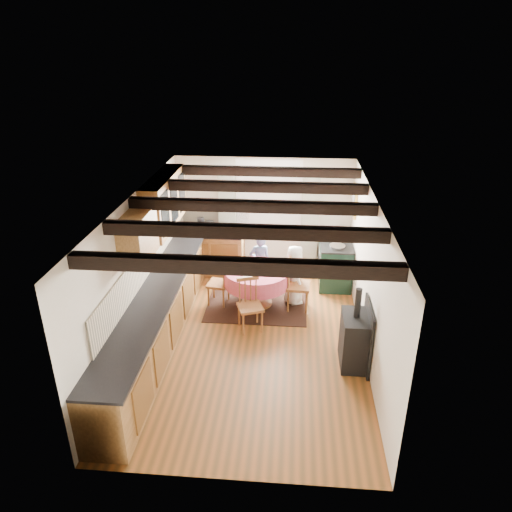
# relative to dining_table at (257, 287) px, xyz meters

# --- Properties ---
(floor) EXTENTS (3.60, 5.50, 0.00)m
(floor) POSITION_rel_dining_table_xyz_m (0.01, -1.14, -0.36)
(floor) COLOR brown
(floor) RESTS_ON ground
(ceiling) EXTENTS (3.60, 5.50, 0.00)m
(ceiling) POSITION_rel_dining_table_xyz_m (0.01, -1.14, 2.04)
(ceiling) COLOR white
(ceiling) RESTS_ON ground
(wall_back) EXTENTS (3.60, 0.00, 2.40)m
(wall_back) POSITION_rel_dining_table_xyz_m (0.01, 1.61, 0.84)
(wall_back) COLOR silver
(wall_back) RESTS_ON ground
(wall_front) EXTENTS (3.60, 0.00, 2.40)m
(wall_front) POSITION_rel_dining_table_xyz_m (0.01, -3.89, 0.84)
(wall_front) COLOR silver
(wall_front) RESTS_ON ground
(wall_left) EXTENTS (0.00, 5.50, 2.40)m
(wall_left) POSITION_rel_dining_table_xyz_m (-1.79, -1.14, 0.84)
(wall_left) COLOR silver
(wall_left) RESTS_ON ground
(wall_right) EXTENTS (0.00, 5.50, 2.40)m
(wall_right) POSITION_rel_dining_table_xyz_m (1.81, -1.14, 0.84)
(wall_right) COLOR silver
(wall_right) RESTS_ON ground
(beam_a) EXTENTS (3.60, 0.16, 0.16)m
(beam_a) POSITION_rel_dining_table_xyz_m (0.01, -3.14, 1.95)
(beam_a) COLOR black
(beam_a) RESTS_ON ceiling
(beam_b) EXTENTS (3.60, 0.16, 0.16)m
(beam_b) POSITION_rel_dining_table_xyz_m (0.01, -2.14, 1.95)
(beam_b) COLOR black
(beam_b) RESTS_ON ceiling
(beam_c) EXTENTS (3.60, 0.16, 0.16)m
(beam_c) POSITION_rel_dining_table_xyz_m (0.01, -1.14, 1.95)
(beam_c) COLOR black
(beam_c) RESTS_ON ceiling
(beam_d) EXTENTS (3.60, 0.16, 0.16)m
(beam_d) POSITION_rel_dining_table_xyz_m (0.01, -0.14, 1.95)
(beam_d) COLOR black
(beam_d) RESTS_ON ceiling
(beam_e) EXTENTS (3.60, 0.16, 0.16)m
(beam_e) POSITION_rel_dining_table_xyz_m (0.01, 0.86, 1.95)
(beam_e) COLOR black
(beam_e) RESTS_ON ceiling
(splash_left) EXTENTS (0.02, 4.50, 0.55)m
(splash_left) POSITION_rel_dining_table_xyz_m (-1.77, -0.84, 0.84)
(splash_left) COLOR beige
(splash_left) RESTS_ON wall_left
(splash_back) EXTENTS (1.40, 0.02, 0.55)m
(splash_back) POSITION_rel_dining_table_xyz_m (-0.99, 1.59, 0.84)
(splash_back) COLOR beige
(splash_back) RESTS_ON wall_back
(base_cabinet_left) EXTENTS (0.60, 5.30, 0.88)m
(base_cabinet_left) POSITION_rel_dining_table_xyz_m (-1.49, -1.14, 0.08)
(base_cabinet_left) COLOR #A3713D
(base_cabinet_left) RESTS_ON floor
(base_cabinet_back) EXTENTS (1.30, 0.60, 0.88)m
(base_cabinet_back) POSITION_rel_dining_table_xyz_m (-1.04, 1.31, 0.08)
(base_cabinet_back) COLOR #A3713D
(base_cabinet_back) RESTS_ON floor
(worktop_left) EXTENTS (0.64, 5.30, 0.04)m
(worktop_left) POSITION_rel_dining_table_xyz_m (-1.47, -1.14, 0.54)
(worktop_left) COLOR black
(worktop_left) RESTS_ON base_cabinet_left
(worktop_back) EXTENTS (1.30, 0.64, 0.04)m
(worktop_back) POSITION_rel_dining_table_xyz_m (-1.04, 1.29, 0.54)
(worktop_back) COLOR black
(worktop_back) RESTS_ON base_cabinet_back
(wall_cabinet_glass) EXTENTS (0.34, 1.80, 0.90)m
(wall_cabinet_glass) POSITION_rel_dining_table_xyz_m (-1.62, 0.06, 1.59)
(wall_cabinet_glass) COLOR #A3713D
(wall_cabinet_glass) RESTS_ON wall_left
(wall_cabinet_solid) EXTENTS (0.34, 0.90, 0.70)m
(wall_cabinet_solid) POSITION_rel_dining_table_xyz_m (-1.62, -1.44, 1.54)
(wall_cabinet_solid) COLOR #A3713D
(wall_cabinet_solid) RESTS_ON wall_left
(window_frame) EXTENTS (1.34, 0.03, 1.54)m
(window_frame) POSITION_rel_dining_table_xyz_m (0.11, 1.59, 1.24)
(window_frame) COLOR white
(window_frame) RESTS_ON wall_back
(window_pane) EXTENTS (1.20, 0.01, 1.40)m
(window_pane) POSITION_rel_dining_table_xyz_m (0.11, 1.60, 1.24)
(window_pane) COLOR white
(window_pane) RESTS_ON wall_back
(curtain_left) EXTENTS (0.35, 0.10, 2.10)m
(curtain_left) POSITION_rel_dining_table_xyz_m (-0.74, 1.51, 0.74)
(curtain_left) COLOR #9AA882
(curtain_left) RESTS_ON wall_back
(curtain_right) EXTENTS (0.35, 0.10, 2.10)m
(curtain_right) POSITION_rel_dining_table_xyz_m (0.96, 1.51, 0.74)
(curtain_right) COLOR #9AA882
(curtain_right) RESTS_ON wall_back
(curtain_rod) EXTENTS (2.00, 0.03, 0.03)m
(curtain_rod) POSITION_rel_dining_table_xyz_m (0.11, 1.51, 1.84)
(curtain_rod) COLOR black
(curtain_rod) RESTS_ON wall_back
(wall_picture) EXTENTS (0.04, 0.50, 0.60)m
(wall_picture) POSITION_rel_dining_table_xyz_m (1.78, 1.16, 1.34)
(wall_picture) COLOR gold
(wall_picture) RESTS_ON wall_right
(wall_plate) EXTENTS (0.30, 0.02, 0.30)m
(wall_plate) POSITION_rel_dining_table_xyz_m (1.06, 1.58, 1.34)
(wall_plate) COLOR silver
(wall_plate) RESTS_ON wall_back
(rug) EXTENTS (1.83, 1.43, 0.01)m
(rug) POSITION_rel_dining_table_xyz_m (0.00, 0.00, -0.35)
(rug) COLOR black
(rug) RESTS_ON floor
(dining_table) EXTENTS (1.19, 1.19, 0.72)m
(dining_table) POSITION_rel_dining_table_xyz_m (0.00, 0.00, 0.00)
(dining_table) COLOR #B62E3B
(dining_table) RESTS_ON floor
(chair_near) EXTENTS (0.52, 0.53, 0.93)m
(chair_near) POSITION_rel_dining_table_xyz_m (-0.04, -0.83, 0.10)
(chair_near) COLOR #995429
(chair_near) RESTS_ON floor
(chair_left) EXTENTS (0.46, 0.44, 0.89)m
(chair_left) POSITION_rel_dining_table_xyz_m (-0.72, -0.01, 0.08)
(chair_left) COLOR #995429
(chair_left) RESTS_ON floor
(chair_right) EXTENTS (0.48, 0.46, 1.00)m
(chair_right) POSITION_rel_dining_table_xyz_m (0.76, -0.07, 0.14)
(chair_right) COLOR #995429
(chair_right) RESTS_ON floor
(aga_range) EXTENTS (0.63, 0.98, 0.90)m
(aga_range) POSITION_rel_dining_table_xyz_m (1.48, 0.98, 0.09)
(aga_range) COLOR black
(aga_range) RESTS_ON floor
(cast_iron_stove) EXTENTS (0.39, 0.64, 1.29)m
(cast_iron_stove) POSITION_rel_dining_table_xyz_m (1.59, -1.64, 0.28)
(cast_iron_stove) COLOR black
(cast_iron_stove) RESTS_ON floor
(child_far) EXTENTS (0.47, 0.36, 1.14)m
(child_far) POSITION_rel_dining_table_xyz_m (0.00, 0.65, 0.21)
(child_far) COLOR #435675
(child_far) RESTS_ON floor
(child_right) EXTENTS (0.52, 0.64, 1.14)m
(child_right) POSITION_rel_dining_table_xyz_m (0.68, 0.15, 0.21)
(child_right) COLOR white
(child_right) RESTS_ON floor
(bowl_a) EXTENTS (0.28, 0.28, 0.05)m
(bowl_a) POSITION_rel_dining_table_xyz_m (-0.00, 0.02, 0.39)
(bowl_a) COLOR silver
(bowl_a) RESTS_ON dining_table
(bowl_b) EXTENTS (0.23, 0.23, 0.06)m
(bowl_b) POSITION_rel_dining_table_xyz_m (-0.18, 0.19, 0.39)
(bowl_b) COLOR silver
(bowl_b) RESTS_ON dining_table
(cup) EXTENTS (0.13, 0.13, 0.09)m
(cup) POSITION_rel_dining_table_xyz_m (0.02, -0.11, 0.40)
(cup) COLOR silver
(cup) RESTS_ON dining_table
(canister_tall) EXTENTS (0.15, 0.15, 0.26)m
(canister_tall) POSITION_rel_dining_table_xyz_m (-1.27, 1.37, 0.69)
(canister_tall) COLOR #262628
(canister_tall) RESTS_ON worktop_back
(canister_wide) EXTENTS (0.20, 0.20, 0.22)m
(canister_wide) POSITION_rel_dining_table_xyz_m (-1.07, 1.29, 0.67)
(canister_wide) COLOR #262628
(canister_wide) RESTS_ON worktop_back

